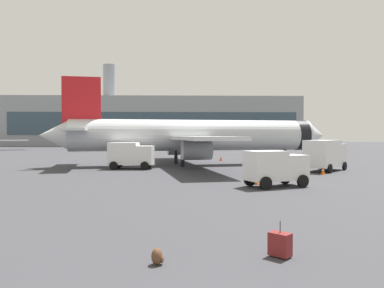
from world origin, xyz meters
TOP-DOWN VIEW (x-y plane):
  - airplane_at_gate at (1.22, 41.25)m, footprint 35.67×32.35m
  - service_truck at (-5.82, 36.20)m, footprint 4.97×2.88m
  - fuel_truck at (14.61, 33.11)m, footprint 5.79×6.07m
  - cargo_van at (6.46, 21.30)m, footprint 4.82×3.56m
  - safety_cone_near at (13.14, 29.79)m, footprint 0.44×0.44m
  - safety_cone_mid at (5.53, 49.24)m, footprint 0.44×0.44m
  - safety_cone_far at (-7.53, 36.11)m, footprint 0.44×0.44m
  - safety_cone_outer at (5.40, 22.71)m, footprint 0.44×0.44m
  - rolling_suitcase at (2.69, 5.62)m, footprint 0.74×0.74m
  - traveller_backpack at (-1.01, 5.03)m, footprint 0.36×0.40m
  - terminal_building at (-9.40, 131.08)m, footprint 99.66×22.74m

SIDE VIEW (x-z plane):
  - traveller_backpack at x=-1.01m, z-range -0.01..0.47m
  - safety_cone_near at x=13.14m, z-range -0.01..0.68m
  - safety_cone_far at x=-7.53m, z-range -0.01..0.71m
  - safety_cone_outer at x=5.40m, z-range -0.01..0.73m
  - safety_cone_mid at x=5.53m, z-range -0.01..0.78m
  - rolling_suitcase at x=2.69m, z-range -0.16..0.94m
  - cargo_van at x=6.46m, z-range 0.15..2.75m
  - service_truck at x=-5.82m, z-range 0.16..3.05m
  - fuel_truck at x=14.61m, z-range 0.17..3.37m
  - airplane_at_gate at x=1.22m, z-range -1.59..8.91m
  - terminal_building at x=-9.40m, z-range -5.91..22.80m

